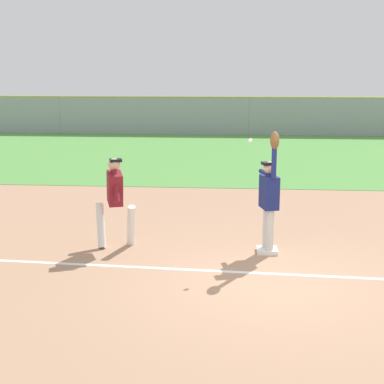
{
  "coord_description": "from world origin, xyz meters",
  "views": [
    {
      "loc": [
        -0.56,
        -8.49,
        3.28
      ],
      "look_at": [
        -1.42,
        1.84,
        1.05
      ],
      "focal_mm": 52.04,
      "sensor_mm": 36.0,
      "label": 1
    }
  ],
  "objects": [
    {
      "name": "parked_car_white",
      "position": [
        -1.91,
        24.25,
        0.67
      ],
      "size": [
        4.59,
        2.51,
        1.25
      ],
      "rotation": [
        0.0,
        0.0,
        0.12
      ],
      "color": "white",
      "rests_on": "ground_plane"
    },
    {
      "name": "fielder",
      "position": [
        0.03,
        1.46,
        1.12
      ],
      "size": [
        0.37,
        0.89,
        2.28
      ],
      "rotation": [
        0.0,
        0.0,
        3.4
      ],
      "color": "silver",
      "rests_on": "ground_plane"
    },
    {
      "name": "first_base",
      "position": [
        0.01,
        1.48,
        0.04
      ],
      "size": [
        0.39,
        0.39,
        0.08
      ],
      "primitive_type": "cube",
      "rotation": [
        0.0,
        0.0,
        0.02
      ],
      "color": "white",
      "rests_on": "ground_plane"
    },
    {
      "name": "baseball",
      "position": [
        -0.35,
        1.26,
        2.12
      ],
      "size": [
        0.07,
        0.07,
        0.07
      ],
      "primitive_type": "sphere",
      "color": "white"
    },
    {
      "name": "runner",
      "position": [
        -2.86,
        1.6,
        1.0
      ],
      "size": [
        0.87,
        0.82,
        1.72
      ],
      "rotation": [
        0.0,
        0.0,
        0.33
      ],
      "color": "white",
      "rests_on": "ground_plane"
    },
    {
      "name": "parked_car_green",
      "position": [
        3.15,
        24.5,
        0.67
      ],
      "size": [
        4.55,
        2.42,
        1.25
      ],
      "rotation": [
        0.0,
        0.0,
        0.09
      ],
      "color": "#1E6B33",
      "rests_on": "ground_plane"
    },
    {
      "name": "outfield_fence",
      "position": [
        0.0,
        21.54,
        1.02
      ],
      "size": [
        41.4,
        0.08,
        2.05
      ],
      "color": "#93999E",
      "rests_on": "ground_plane"
    },
    {
      "name": "outfield_grass",
      "position": [
        0.0,
        14.41,
        0.01
      ],
      "size": [
        41.32,
        14.26,
        0.01
      ],
      "primitive_type": "cube",
      "color": "#549342",
      "rests_on": "ground_plane"
    },
    {
      "name": "parked_car_red",
      "position": [
        7.71,
        24.85,
        0.67
      ],
      "size": [
        4.53,
        2.39,
        1.25
      ],
      "rotation": [
        0.0,
        0.0,
        0.08
      ],
      "color": "#B21E1E",
      "rests_on": "ground_plane"
    },
    {
      "name": "parked_car_tan",
      "position": [
        -6.85,
        24.42,
        0.67
      ],
      "size": [
        4.59,
        2.52,
        1.25
      ],
      "rotation": [
        0.0,
        0.0,
        -0.12
      ],
      "color": "tan",
      "rests_on": "ground_plane"
    },
    {
      "name": "ground_plane",
      "position": [
        0.0,
        0.0,
        0.0
      ],
      "size": [
        68.91,
        68.91,
        0.0
      ],
      "primitive_type": "plane",
      "color": "tan"
    },
    {
      "name": "chalk_foul_line",
      "position": [
        -3.99,
        0.58,
        0.0
      ],
      "size": [
        11.99,
        0.79,
        0.01
      ],
      "primitive_type": "cube",
      "rotation": [
        0.0,
        0.0,
        -0.06
      ],
      "color": "white",
      "rests_on": "ground_plane"
    }
  ]
}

